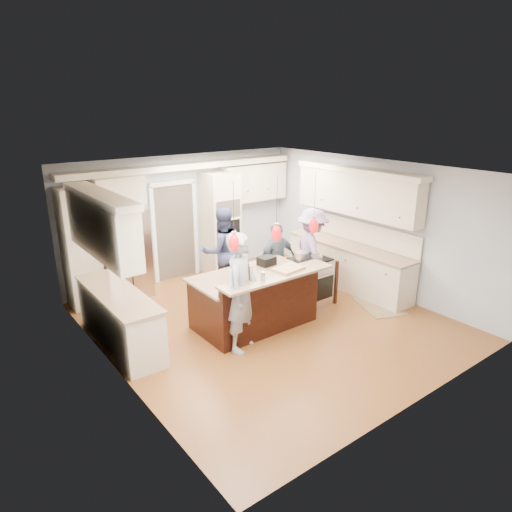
{
  "coord_description": "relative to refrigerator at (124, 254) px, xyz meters",
  "views": [
    {
      "loc": [
        -4.63,
        -5.77,
        3.74
      ],
      "look_at": [
        0.0,
        0.35,
        1.15
      ],
      "focal_mm": 32.0,
      "sensor_mm": 36.0,
      "label": 1
    }
  ],
  "objects": [
    {
      "name": "left_cabinets",
      "position": [
        -0.89,
        -1.84,
        0.16
      ],
      "size": [
        0.64,
        2.3,
        2.51
      ],
      "color": "beige",
      "rests_on": "ground"
    },
    {
      "name": "person_range_side",
      "position": [
        3.15,
        -2.06,
        -0.02
      ],
      "size": [
        1.0,
        1.29,
        1.75
      ],
      "primitive_type": "imported",
      "rotation": [
        0.0,
        0.0,
        1.23
      ],
      "color": "#9679A3",
      "rests_on": "ground"
    },
    {
      "name": "ground_plane",
      "position": [
        1.55,
        -2.64,
        -0.9
      ],
      "size": [
        6.0,
        6.0,
        0.0
      ],
      "primitive_type": "plane",
      "color": "#955E29",
      "rests_on": "ground"
    },
    {
      "name": "beer_bottle_a",
      "position": [
        0.8,
        -3.08,
        0.33
      ],
      "size": [
        0.07,
        0.07,
        0.23
      ],
      "primitive_type": "cylinder",
      "rotation": [
        0.0,
        0.0,
        0.2
      ],
      "color": "#40220B",
      "rests_on": "kitchen_island"
    },
    {
      "name": "refrigerator",
      "position": [
        0.0,
        0.0,
        0.0
      ],
      "size": [
        0.9,
        0.7,
        1.8
      ],
      "primitive_type": "cube",
      "color": "#B7B7BC",
      "rests_on": "ground"
    },
    {
      "name": "person_far_left",
      "position": [
        1.64,
        -1.04,
        -0.0
      ],
      "size": [
        0.99,
        0.84,
        1.79
      ],
      "primitive_type": "imported",
      "rotation": [
        0.0,
        0.0,
        2.95
      ],
      "color": "navy",
      "rests_on": "ground"
    },
    {
      "name": "floor_rug",
      "position": [
        3.67,
        -3.44,
        -0.89
      ],
      "size": [
        0.99,
        1.17,
        0.01
      ],
      "primitive_type": "cube",
      "rotation": [
        0.0,
        0.0,
        -0.38
      ],
      "color": "#8F764E",
      "rests_on": "ground"
    },
    {
      "name": "drink_can",
      "position": [
        0.98,
        -3.22,
        0.29
      ],
      "size": [
        0.08,
        0.08,
        0.14
      ],
      "primitive_type": "cylinder",
      "rotation": [
        0.0,
        0.0,
        -0.16
      ],
      "color": "#B7B7BC",
      "rests_on": "kitchen_island"
    },
    {
      "name": "pendant_lights",
      "position": [
        1.3,
        -3.15,
        0.9
      ],
      "size": [
        1.75,
        0.15,
        1.03
      ],
      "color": "black",
      "rests_on": "ground"
    },
    {
      "name": "back_upper_cabinets",
      "position": [
        0.8,
        0.12,
        0.77
      ],
      "size": [
        5.3,
        0.61,
        2.54
      ],
      "color": "beige",
      "rests_on": "ground"
    },
    {
      "name": "water_bottle",
      "position": [
        0.44,
        -3.15,
        0.35
      ],
      "size": [
        0.08,
        0.08,
        0.27
      ],
      "primitive_type": "cylinder",
      "rotation": [
        0.0,
        0.0,
        -0.36
      ],
      "color": "silver",
      "rests_on": "kitchen_island"
    },
    {
      "name": "right_counter_run",
      "position": [
        3.99,
        -2.34,
        0.16
      ],
      "size": [
        0.64,
        3.1,
        2.51
      ],
      "color": "beige",
      "rests_on": "ground"
    },
    {
      "name": "oven_column",
      "position": [
        2.3,
        0.03,
        0.25
      ],
      "size": [
        0.72,
        0.69,
        2.3
      ],
      "color": "beige",
      "rests_on": "ground"
    },
    {
      "name": "pot_large",
      "position": [
        2.51,
        -2.44,
        0.09
      ],
      "size": [
        0.26,
        0.26,
        0.15
      ],
      "primitive_type": "cylinder",
      "color": "#B7B7BC",
      "rests_on": "island_range"
    },
    {
      "name": "island_range",
      "position": [
        2.71,
        -2.49,
        -0.44
      ],
      "size": [
        0.82,
        0.71,
        0.92
      ],
      "color": "#B7B7BC",
      "rests_on": "ground"
    },
    {
      "name": "cutting_board",
      "position": [
        1.6,
        -3.11,
        0.24
      ],
      "size": [
        0.53,
        0.41,
        0.04
      ],
      "primitive_type": "cube",
      "rotation": [
        0.0,
        0.0,
        0.14
      ],
      "color": "tan",
      "rests_on": "kitchen_island"
    },
    {
      "name": "pot_small",
      "position": [
        2.68,
        -2.67,
        0.08
      ],
      "size": [
        0.22,
        0.22,
        0.11
      ],
      "primitive_type": "cylinder",
      "color": "#B7B7BC",
      "rests_on": "island_range"
    },
    {
      "name": "beer_bottle_b",
      "position": [
        0.61,
        -3.2,
        0.33
      ],
      "size": [
        0.06,
        0.06,
        0.22
      ],
      "primitive_type": "cylinder",
      "rotation": [
        0.0,
        0.0,
        0.12
      ],
      "color": "#40220B",
      "rests_on": "kitchen_island"
    },
    {
      "name": "person_bar_end",
      "position": [
        0.65,
        -3.11,
        0.06
      ],
      "size": [
        0.84,
        0.77,
        1.92
      ],
      "primitive_type": "imported",
      "rotation": [
        0.0,
        0.0,
        0.59
      ],
      "color": "gray",
      "rests_on": "ground"
    },
    {
      "name": "room_shell",
      "position": [
        1.55,
        -2.64,
        0.92
      ],
      "size": [
        5.54,
        6.04,
        2.72
      ],
      "color": "#B2BCC6",
      "rests_on": "ground"
    },
    {
      "name": "kitchen_island",
      "position": [
        1.3,
        -2.57,
        -0.41
      ],
      "size": [
        2.1,
        1.46,
        1.12
      ],
      "color": "black",
      "rests_on": "ground"
    },
    {
      "name": "person_far_right",
      "position": [
        2.45,
        -1.79,
        -0.14
      ],
      "size": [
        0.9,
        0.38,
        1.52
      ],
      "primitive_type": "imported",
      "rotation": [
        0.0,
        0.0,
        3.15
      ],
      "color": "#4D636C",
      "rests_on": "ground"
    },
    {
      "name": "beer_bottle_c",
      "position": [
        0.68,
        -3.18,
        0.33
      ],
      "size": [
        0.07,
        0.07,
        0.21
      ],
      "primitive_type": "cylinder",
      "rotation": [
        0.0,
        0.0,
        -0.3
      ],
      "color": "#40220B",
      "rests_on": "kitchen_island"
    }
  ]
}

